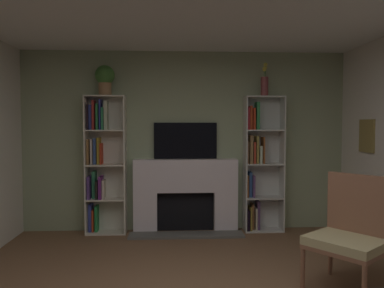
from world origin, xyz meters
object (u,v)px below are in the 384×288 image
bookshelf_right (258,164)px  armchair (351,232)px  bookshelf_left (102,162)px  potted_plant (105,78)px  vase_with_flowers (265,84)px  tv (185,141)px  fireplace (186,193)px

bookshelf_right → armchair: bookshelf_right is taller
bookshelf_left → potted_plant: potted_plant is taller
armchair → vase_with_flowers: bearing=99.9°
bookshelf_left → armchair: size_ratio=1.83×
bookshelf_left → bookshelf_right: 2.26m
tv → bookshelf_right: size_ratio=0.47×
bookshelf_right → vase_with_flowers: size_ratio=4.11×
bookshelf_right → vase_with_flowers: vase_with_flowers is taller
vase_with_flowers → armchair: size_ratio=0.45×
bookshelf_left → bookshelf_right: bearing=-0.1°
vase_with_flowers → bookshelf_left: bearing=178.8°
vase_with_flowers → armchair: vase_with_flowers is taller
potted_plant → armchair: bearing=-37.4°
bookshelf_right → armchair: 2.13m
potted_plant → armchair: size_ratio=0.39×
fireplace → bookshelf_right: 1.14m
fireplace → tv: (0.00, 0.08, 0.76)m
bookshelf_right → potted_plant: (-2.20, -0.05, 1.23)m
bookshelf_left → potted_plant: (0.06, -0.05, 1.19)m
fireplace → bookshelf_right: size_ratio=0.82×
bookshelf_left → bookshelf_right: size_ratio=1.00×
fireplace → bookshelf_right: bookshelf_right is taller
tv → armchair: tv is taller
bookshelf_right → potted_plant: bearing=-178.8°
tv → bookshelf_left: bearing=-176.6°
fireplace → bookshelf_left: bearing=179.5°
bookshelf_right → vase_with_flowers: bearing=-35.1°
potted_plant → armchair: potted_plant is taller
tv → potted_plant: bearing=-174.0°
armchair → bookshelf_right: bearing=101.5°
fireplace → armchair: (1.48, -2.04, -0.01)m
fireplace → bookshelf_left: 1.28m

